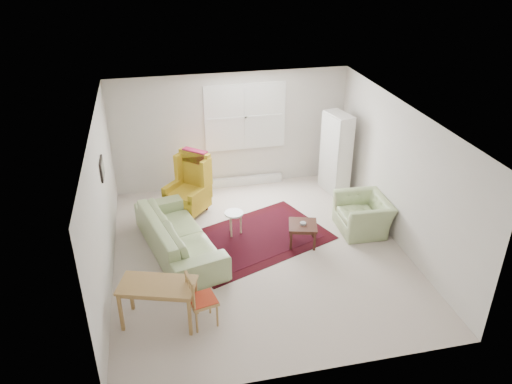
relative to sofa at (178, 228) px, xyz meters
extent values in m
cube|color=beige|center=(1.36, -0.34, -0.48)|extent=(5.00, 5.50, 0.01)
cube|color=white|center=(1.36, -0.34, 2.02)|extent=(5.00, 5.50, 0.01)
cube|color=beige|center=(1.36, 2.41, 0.77)|extent=(5.00, 0.04, 2.50)
cube|color=beige|center=(1.36, -3.09, 0.77)|extent=(5.00, 0.04, 2.50)
cube|color=beige|center=(-1.14, -0.34, 0.77)|extent=(0.04, 5.50, 2.50)
cube|color=beige|center=(3.86, -0.34, 0.77)|extent=(0.04, 5.50, 2.50)
cube|color=white|center=(1.66, 2.39, 1.07)|extent=(1.72, 0.06, 1.42)
cube|color=white|center=(1.66, 2.39, 1.07)|extent=(1.60, 0.02, 1.30)
cube|color=silver|center=(1.66, 2.33, -0.39)|extent=(1.60, 0.12, 0.18)
cube|color=black|center=(-1.12, 0.16, 1.17)|extent=(0.03, 0.42, 0.32)
cube|color=olive|center=(-1.10, 0.16, 1.17)|extent=(0.01, 0.34, 0.24)
imported|color=#95A870|center=(0.00, 0.00, 0.00)|extent=(1.50, 2.55, 0.97)
imported|color=#95A870|center=(3.42, 0.00, -0.09)|extent=(0.90, 1.02, 0.78)
camera|label=1|loc=(-0.26, -7.42, 4.55)|focal=35.00mm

